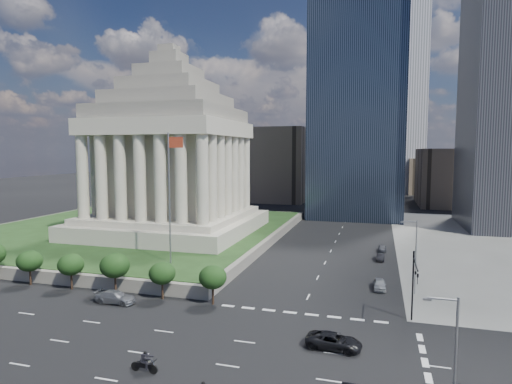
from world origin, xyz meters
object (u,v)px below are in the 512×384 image
(street_lamp_south, at_px, (452,364))
(parked_sedan_near, at_px, (380,284))
(flagpole, at_px, (170,191))
(traffic_signal_ne, at_px, (414,280))
(war_memorial, at_px, (171,140))
(pickup_truck, at_px, (334,341))
(motorcycle_trail, at_px, (144,361))
(parked_sedan_mid, at_px, (381,257))
(parked_sedan_far, at_px, (382,248))
(street_lamp_north, at_px, (414,253))
(suv_grey, at_px, (115,297))

(street_lamp_south, bearing_deg, parked_sedan_near, 97.74)
(street_lamp_south, bearing_deg, flagpole, 139.53)
(traffic_signal_ne, bearing_deg, war_memorial, 143.58)
(pickup_truck, xyz_separation_m, motorcycle_trail, (-15.30, -9.07, 0.22))
(war_memorial, height_order, parked_sedan_mid, war_memorial)
(parked_sedan_near, xyz_separation_m, parked_sedan_far, (0.47, 23.53, -0.09))
(parked_sedan_far, distance_m, motorcycle_trail, 56.11)
(pickup_truck, xyz_separation_m, parked_sedan_near, (4.24, 19.82, -0.03))
(parked_sedan_near, bearing_deg, motorcycle_trail, -126.15)
(traffic_signal_ne, relative_size, motorcycle_trail, 3.07)
(street_lamp_north, relative_size, parked_sedan_mid, 2.65)
(flagpole, distance_m, street_lamp_south, 46.81)
(flagpole, relative_size, pickup_truck, 3.72)
(flagpole, height_order, parked_sedan_near, flagpole)
(war_memorial, height_order, pickup_truck, war_memorial)
(street_lamp_south, xyz_separation_m, parked_sedan_mid, (-4.16, 48.34, -5.04))
(traffic_signal_ne, xyz_separation_m, street_lamp_north, (0.83, 11.30, 0.41))
(street_lamp_south, relative_size, parked_sedan_far, 2.70)
(war_memorial, bearing_deg, parked_sedan_far, 1.80)
(motorcycle_trail, bearing_deg, war_memorial, 116.18)
(motorcycle_trail, bearing_deg, traffic_signal_ne, 37.51)
(traffic_signal_ne, distance_m, street_lamp_north, 11.34)
(parked_sedan_mid, bearing_deg, flagpole, -147.04)
(street_lamp_south, xyz_separation_m, parked_sedan_far, (-3.86, 55.37, -5.03))
(war_memorial, height_order, street_lamp_north, war_memorial)
(war_memorial, distance_m, street_lamp_south, 73.51)
(parked_sedan_mid, height_order, parked_sedan_far, parked_sedan_far)
(war_memorial, height_order, parked_sedan_near, war_memorial)
(flagpole, bearing_deg, parked_sedan_near, 3.42)
(suv_grey, distance_m, parked_sedan_far, 50.24)
(street_lamp_south, height_order, street_lamp_north, same)
(street_lamp_south, distance_m, suv_grey, 40.38)
(flagpole, xyz_separation_m, suv_grey, (-1.14, -13.00, -12.35))
(street_lamp_south, relative_size, motorcycle_trail, 3.84)
(pickup_truck, xyz_separation_m, parked_sedan_far, (4.71, 43.34, -0.12))
(parked_sedan_near, bearing_deg, suv_grey, -157.18)
(flagpole, bearing_deg, traffic_signal_ne, -16.71)
(war_memorial, bearing_deg, suv_grey, -73.40)
(parked_sedan_near, bearing_deg, parked_sedan_mid, 87.34)
(parked_sedan_mid, bearing_deg, street_lamp_north, -74.15)
(street_lamp_south, height_order, parked_sedan_far, street_lamp_south)
(pickup_truck, relative_size, suv_grey, 1.03)
(flagpole, distance_m, parked_sedan_mid, 38.12)
(pickup_truck, relative_size, parked_sedan_far, 1.45)
(parked_sedan_far, bearing_deg, pickup_truck, -95.79)
(flagpole, distance_m, pickup_truck, 34.40)
(traffic_signal_ne, distance_m, pickup_truck, 11.79)
(war_memorial, xyz_separation_m, traffic_signal_ne, (46.50, -34.30, -16.15))
(traffic_signal_ne, xyz_separation_m, parked_sedan_near, (-3.50, 12.14, -4.53))
(street_lamp_north, distance_m, suv_grey, 39.21)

